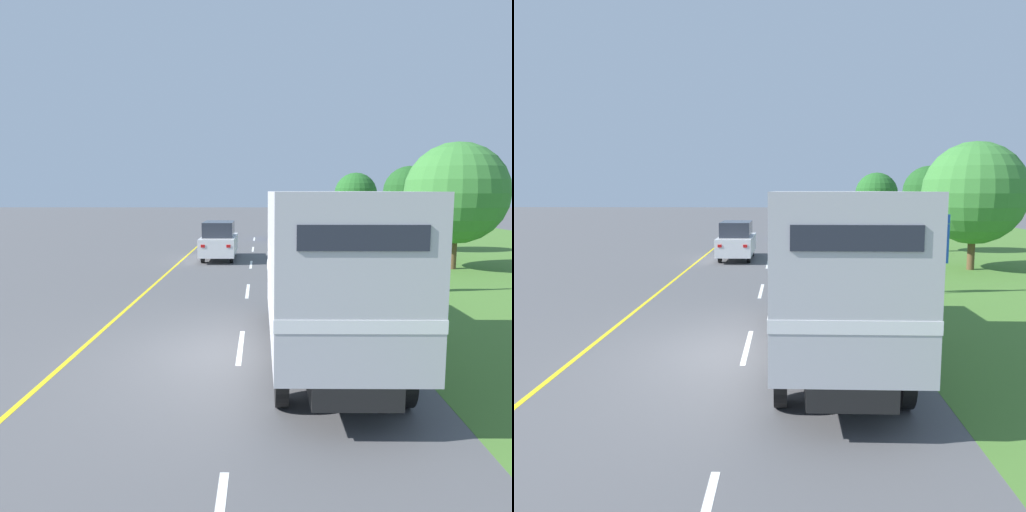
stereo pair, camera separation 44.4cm
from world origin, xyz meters
TOP-DOWN VIEW (x-y plane):
  - ground_plane at (0.00, 0.00)m, footprint 200.00×200.00m
  - grass_shoulder at (13.70, 16.33)m, footprint 20.00×64.45m
  - edge_line_yellow at (-3.70, 16.33)m, footprint 0.12×64.45m
  - centre_dash_near at (0.00, 0.48)m, footprint 0.12×2.60m
  - centre_dash_mid_a at (0.00, 7.08)m, footprint 0.12×2.60m
  - centre_dash_mid_b at (0.00, 13.68)m, footprint 0.12×2.60m
  - centre_dash_far at (0.00, 20.28)m, footprint 0.12×2.60m
  - centre_dash_farthest at (0.00, 26.88)m, footprint 0.12×2.60m
  - horse_trailer_truck at (1.87, -0.30)m, footprint 2.44×8.29m
  - lead_car_white at (-1.74, 15.58)m, footprint 1.80×4.44m
  - lead_car_blue_ahead at (2.03, 27.19)m, footprint 1.80×3.89m
  - highway_sign at (5.74, 6.85)m, footprint 1.92×0.09m
  - roadside_tree_near at (9.51, 12.39)m, footprint 4.69×4.69m
  - roadside_tree_mid at (9.40, 19.33)m, footprint 3.07×3.07m
  - roadside_tree_far at (8.04, 29.13)m, footprint 3.35×3.35m

SIDE VIEW (x-z plane):
  - ground_plane at x=0.00m, z-range 0.00..0.00m
  - edge_line_yellow at x=-3.70m, z-range 0.00..0.01m
  - centre_dash_near at x=0.00m, z-range 0.00..0.01m
  - centre_dash_mid_a at x=0.00m, z-range 0.00..0.01m
  - centre_dash_mid_b at x=0.00m, z-range 0.00..0.01m
  - centre_dash_far at x=0.00m, z-range 0.00..0.01m
  - centre_dash_farthest at x=0.00m, z-range 0.00..0.01m
  - grass_shoulder at x=13.70m, z-range 0.00..0.01m
  - lead_car_blue_ahead at x=2.03m, z-range 0.02..1.77m
  - lead_car_white at x=-1.74m, z-range 0.00..2.03m
  - highway_sign at x=5.74m, z-range 0.32..3.15m
  - horse_trailer_truck at x=1.87m, z-range 0.20..3.84m
  - roadside_tree_far at x=8.04m, z-range 0.86..5.94m
  - roadside_tree_near at x=9.51m, z-range 0.60..6.48m
  - roadside_tree_mid at x=9.40m, z-range 0.99..6.13m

